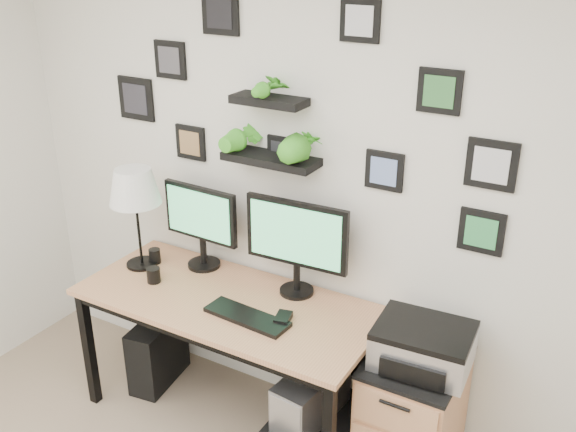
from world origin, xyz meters
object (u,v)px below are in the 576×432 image
Objects in this scene: table_lamp at (134,189)px; pc_tower_grey at (310,410)px; mug at (154,275)px; pc_tower_black at (158,351)px; file_cabinet at (411,418)px; printer at (423,346)px; monitor_left at (201,221)px; monitor_right at (296,240)px; desk at (237,318)px.

table_lamp is 1.50m from pc_tower_grey.
pc_tower_black is at bearing 140.59° from mug.
file_cabinet is 0.44m from printer.
table_lamp is 1.86m from file_cabinet.
pc_tower_black is at bearing -139.64° from monitor_left.
table_lamp reaches higher than monitor_right.
mug is at bearing -169.97° from desk.
printer is (0.53, 0.07, 0.54)m from pc_tower_grey.
pc_tower_grey is 0.76m from printer.
desk is 0.53m from monitor_right.
desk is 2.39× the size of file_cabinet.
monitor_left is 1.19× the size of pc_tower_black.
pc_tower_black is at bearing -179.97° from desk.
pc_tower_grey is (0.82, -0.22, -0.81)m from monitor_left.
mug is 0.18× the size of printer.
pc_tower_black is (-0.23, -0.19, -0.83)m from monitor_left.
pc_tower_grey is at bearing -9.41° from pc_tower_black.
file_cabinet is (1.55, 0.06, 0.13)m from pc_tower_black.
pc_tower_black is 1.68m from printer.
table_lamp is (-0.67, 0.03, 0.59)m from desk.
table_lamp is 1.02m from pc_tower_black.
table_lamp reaches higher than file_cabinet.
table_lamp is at bearing -152.56° from monitor_left.
monitor_right is (0.24, 0.20, 0.43)m from desk.
printer is (0.99, 0.05, 0.14)m from desk.
pc_tower_black is at bearing -20.05° from table_lamp.
mug reaches higher than pc_tower_grey.
monitor_left is at bearing 174.15° from file_cabinet.
monitor_right reaches higher than desk.
monitor_right is 1.38× the size of pc_tower_black.
desk is at bearing -2.62° from table_lamp.
mug is 1.48m from printer.
table_lamp reaches higher than mug.
pc_tower_grey is (0.46, -0.03, -0.40)m from desk.
desk is 2.85× the size of monitor_right.
monitor_right is at bearing 5.49° from pc_tower_black.
monitor_left is at bearing 32.47° from pc_tower_black.
pc_tower_grey is at bearing -46.43° from monitor_right.
mug reaches higher than file_cabinet.
desk is at bearing -7.85° from pc_tower_black.
file_cabinet is at bearing -10.95° from monitor_right.
desk is 0.52m from mug.
monitor_left is at bearing -179.64° from monitor_right.
monitor_left is 1.38m from printer.
mug is 1.53m from file_cabinet.
file_cabinet is at bearing -5.85° from monitor_left.
table_lamp is at bearing 148.38° from mug.
file_cabinet reaches higher than pc_tower_black.
monitor_right is 0.84× the size of file_cabinet.
monitor_left is 0.88m from pc_tower_black.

